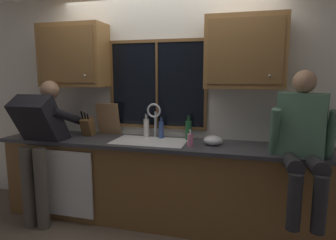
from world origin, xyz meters
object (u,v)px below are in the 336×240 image
Objects in this scene: knife_block at (88,127)px; mixing_bowl at (213,140)px; person_standing at (40,137)px; bottle_amber_small at (146,127)px; person_sitting_on_counter at (303,137)px; soap_dispenser at (190,140)px; bottle_green_glass at (161,129)px; bottle_tall_clear at (189,130)px; cutting_board at (108,119)px.

mixing_bowl is at bearing -2.35° from knife_block.
person_standing is 5.65× the size of bottle_amber_small.
person_sitting_on_counter reaches higher than soap_dispenser.
bottle_green_glass is 0.32m from bottle_tall_clear.
soap_dispenser is at bearing -28.16° from bottle_amber_small.
cutting_board is 1.58× the size of bottle_green_glass.
person_sitting_on_counter reaches higher than knife_block.
bottle_green_glass is 0.18m from bottle_amber_small.
soap_dispenser reaches higher than mixing_bowl.
bottle_amber_small is (-0.58, 0.31, 0.05)m from soap_dispenser.
knife_block reaches higher than bottle_tall_clear.
knife_block is at bearing 171.11° from soap_dispenser.
knife_block is 0.26m from cutting_board.
person_sitting_on_counter is at bearing -8.50° from soap_dispenser.
mixing_bowl is 0.73× the size of bottle_amber_small.
cutting_board is 1.41× the size of bottle_amber_small.
bottle_tall_clear is at bearing 157.41° from person_sitting_on_counter.
person_standing is at bearing -130.67° from knife_block.
person_standing is 1.62m from bottle_tall_clear.
knife_block is at bearing -171.08° from bottle_amber_small.
bottle_green_glass is at bearing 22.47° from person_standing.
soap_dispenser is 0.72× the size of bottle_green_glass.
soap_dispenser is at bearing 7.16° from person_standing.
mixing_bowl is at bearing 10.54° from person_standing.
cutting_board is 1.31m from mixing_bowl.
knife_block is 1.15× the size of bottle_amber_small.
person_standing is 1.33m from bottle_green_glass.
bottle_green_glass is (0.88, 0.10, -0.01)m from knife_block.
knife_block is 0.88m from bottle_green_glass.
knife_block is 1.49m from mixing_bowl.
bottle_amber_small is (-0.50, 0.01, 0.00)m from bottle_tall_clear.
knife_block is 0.82× the size of cutting_board.
cutting_board is (0.20, 0.13, 0.08)m from knife_block.
person_sitting_on_counter is 0.86m from mixing_bowl.
bottle_green_glass is at bearing 179.91° from bottle_tall_clear.
mixing_bowl is at bearing -15.17° from bottle_green_glass.
soap_dispenser is at bearing -8.89° from knife_block.
cutting_board is 1.94× the size of mixing_bowl.
bottle_tall_clear reaches higher than mixing_bowl.
bottle_green_glass is (-0.39, 0.30, 0.03)m from soap_dispenser.
bottle_tall_clear is at bearing -1.47° from cutting_board.
person_sitting_on_counter is 1.18m from bottle_tall_clear.
mixing_bowl is 0.81m from bottle_amber_small.
person_sitting_on_counter is 6.22× the size of mixing_bowl.
knife_block is at bearing -175.05° from bottle_tall_clear.
bottle_green_glass is at bearing 164.83° from mixing_bowl.
bottle_amber_small reaches higher than bottle_tall_clear.
bottle_tall_clear reaches higher than bottle_green_glass.
soap_dispenser is (-0.21, -0.14, 0.02)m from mixing_bowl.
knife_block is 1.20m from bottle_tall_clear.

